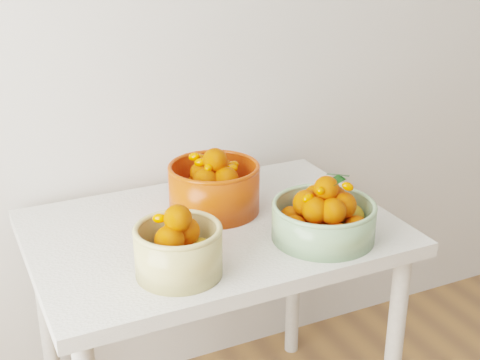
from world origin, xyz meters
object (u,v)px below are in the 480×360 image
at_px(bowl_orange, 214,186).
at_px(bowl_green, 324,217).
at_px(table, 213,256).
at_px(bowl_cream, 178,248).

bearing_deg(bowl_orange, bowl_green, -56.13).
xyz_separation_m(table, bowl_cream, (-0.18, -0.20, 0.17)).
xyz_separation_m(bowl_cream, bowl_green, (0.41, 0.01, -0.01)).
bearing_deg(bowl_green, bowl_cream, -178.52).
bearing_deg(bowl_cream, bowl_orange, 53.15).
distance_m(bowl_green, bowl_orange, 0.34).
xyz_separation_m(bowl_cream, bowl_orange, (0.22, 0.30, 0.01)).
bearing_deg(bowl_cream, table, 49.10).
bearing_deg(bowl_green, bowl_orange, 123.87).
height_order(bowl_cream, bowl_orange, bowl_orange).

